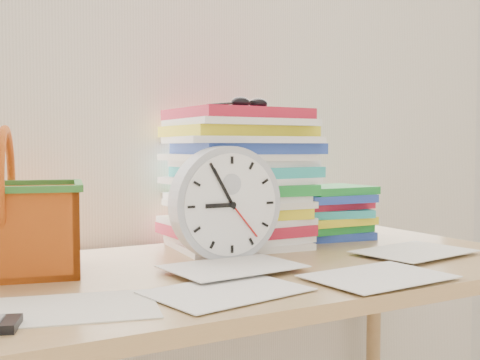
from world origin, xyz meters
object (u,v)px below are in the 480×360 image
paper_stack (242,178)px  desk (240,299)px  basket (6,202)px  book_stack (330,212)px  clock (226,204)px

paper_stack → desk: bearing=-120.4°
desk → basket: size_ratio=4.86×
paper_stack → basket: paper_stack is taller
book_stack → paper_stack: bearing=178.8°
clock → desk: bearing=-84.0°
desk → paper_stack: size_ratio=3.88×
paper_stack → basket: (-0.57, -0.06, -0.03)m
paper_stack → basket: size_ratio=1.25×
desk → book_stack: size_ratio=5.63×
paper_stack → clock: (-0.13, -0.15, -0.05)m
book_stack → basket: size_ratio=0.86×
desk → clock: (-0.01, 0.06, 0.20)m
desk → book_stack: 0.47m
paper_stack → book_stack: bearing=-1.2°
clock → book_stack: (0.41, 0.15, -0.05)m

